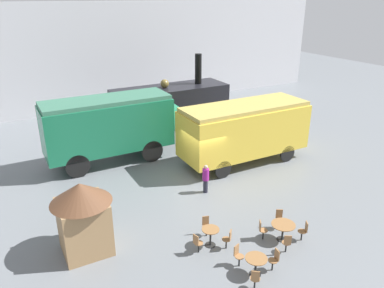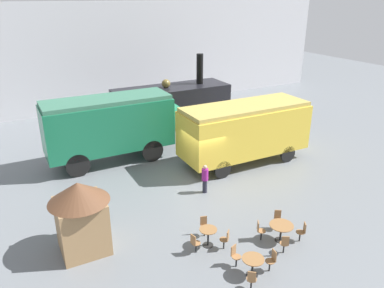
% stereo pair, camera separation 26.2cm
% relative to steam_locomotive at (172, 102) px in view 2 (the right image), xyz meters
% --- Properties ---
extents(ground_plane, '(80.00, 80.00, 0.00)m').
position_rel_steam_locomotive_xyz_m(ground_plane, '(-2.44, -8.56, -1.94)').
color(ground_plane, slate).
extents(backdrop_wall, '(44.00, 0.15, 9.00)m').
position_rel_steam_locomotive_xyz_m(backdrop_wall, '(-2.44, 7.07, 2.56)').
color(backdrop_wall, silver).
rests_on(backdrop_wall, ground_plane).
extents(steam_locomotive, '(8.73, 2.89, 5.35)m').
position_rel_steam_locomotive_xyz_m(steam_locomotive, '(0.00, 0.00, 0.00)').
color(steam_locomotive, black).
rests_on(steam_locomotive, ground_plane).
extents(streamlined_locomotive, '(9.09, 2.59, 3.97)m').
position_rel_steam_locomotive_xyz_m(streamlined_locomotive, '(-5.41, -4.19, 0.44)').
color(streamlined_locomotive, '#196B47').
rests_on(streamlined_locomotive, ground_plane).
extents(passenger_coach_vintage, '(7.72, 2.85, 3.58)m').
position_rel_steam_locomotive_xyz_m(passenger_coach_vintage, '(1.05, -7.97, 0.17)').
color(passenger_coach_vintage, gold).
rests_on(passenger_coach_vintage, ground_plane).
extents(cafe_table_near, '(0.72, 0.72, 0.78)m').
position_rel_steam_locomotive_xyz_m(cafe_table_near, '(-4.98, -14.15, -1.37)').
color(cafe_table_near, black).
rests_on(cafe_table_near, ground_plane).
extents(cafe_table_mid, '(0.99, 0.99, 0.76)m').
position_rel_steam_locomotive_xyz_m(cafe_table_mid, '(-2.16, -15.25, -1.32)').
color(cafe_table_mid, black).
rests_on(cafe_table_mid, ground_plane).
extents(cafe_table_far, '(0.82, 0.82, 0.74)m').
position_rel_steam_locomotive_xyz_m(cafe_table_far, '(-4.43, -16.40, -1.37)').
color(cafe_table_far, black).
rests_on(cafe_table_far, ground_plane).
extents(cafe_chair_0, '(0.40, 0.40, 0.87)m').
position_rel_steam_locomotive_xyz_m(cafe_chair_0, '(-4.47, -14.67, -1.43)').
color(cafe_chair_0, black).
rests_on(cafe_chair_0, ground_plane).
extents(cafe_chair_1, '(0.37, 0.39, 0.87)m').
position_rel_steam_locomotive_xyz_m(cafe_chair_1, '(-4.78, -13.44, -1.43)').
color(cafe_chair_1, black).
rests_on(cafe_chair_1, ground_plane).
extents(cafe_chair_2, '(0.38, 0.36, 0.87)m').
position_rel_steam_locomotive_xyz_m(cafe_chair_2, '(-5.69, -14.32, -1.43)').
color(cafe_chair_2, black).
rests_on(cafe_chair_2, ground_plane).
extents(cafe_chair_3, '(0.39, 0.40, 0.87)m').
position_rel_steam_locomotive_xyz_m(cafe_chair_3, '(-1.71, -14.51, -1.43)').
color(cafe_chair_3, black).
rests_on(cafe_chair_3, ground_plane).
extents(cafe_chair_4, '(0.40, 0.39, 0.87)m').
position_rel_steam_locomotive_xyz_m(cafe_chair_4, '(-2.90, -14.81, -1.43)').
color(cafe_chair_4, black).
rests_on(cafe_chair_4, ground_plane).
extents(cafe_chair_5, '(0.39, 0.40, 0.87)m').
position_rel_steam_locomotive_xyz_m(cafe_chair_5, '(-2.60, -16.00, -1.43)').
color(cafe_chair_5, black).
rests_on(cafe_chair_5, ground_plane).
extents(cafe_chair_6, '(0.40, 0.39, 0.87)m').
position_rel_steam_locomotive_xyz_m(cafe_chair_6, '(-1.41, -15.70, -1.43)').
color(cafe_chair_6, black).
rests_on(cafe_chair_6, ground_plane).
extents(cafe_chair_7, '(0.38, 0.39, 0.87)m').
position_rel_steam_locomotive_xyz_m(cafe_chair_7, '(-4.70, -15.67, -1.43)').
color(cafe_chair_7, black).
rests_on(cafe_chair_7, ground_plane).
extents(cafe_chair_8, '(0.40, 0.41, 0.87)m').
position_rel_steam_locomotive_xyz_m(cafe_chair_8, '(-4.92, -17.00, -1.43)').
color(cafe_chair_8, black).
rests_on(cafe_chair_8, ground_plane).
extents(cafe_chair_9, '(0.37, 0.36, 0.87)m').
position_rel_steam_locomotive_xyz_m(cafe_chair_9, '(-3.66, -16.52, -1.43)').
color(cafe_chair_9, black).
rests_on(cafe_chair_9, ground_plane).
extents(visitor_person, '(0.34, 0.34, 1.54)m').
position_rel_steam_locomotive_xyz_m(visitor_person, '(-2.93, -10.26, -1.11)').
color(visitor_person, '#262633').
rests_on(visitor_person, ground_plane).
extents(ticket_kiosk, '(2.34, 2.34, 3.00)m').
position_rel_steam_locomotive_xyz_m(ticket_kiosk, '(-9.48, -12.05, -0.27)').
color(ticket_kiosk, '#99754C').
rests_on(ticket_kiosk, ground_plane).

